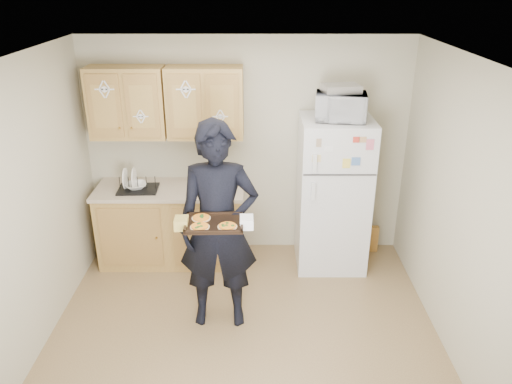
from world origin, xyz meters
TOP-DOWN VIEW (x-y plane):
  - floor at (0.00, 0.00)m, footprint 3.60×3.60m
  - ceiling at (0.00, 0.00)m, footprint 3.60×3.60m
  - wall_back at (0.00, 1.80)m, footprint 3.60×0.04m
  - wall_left at (-1.80, 0.00)m, footprint 0.04×3.60m
  - wall_right at (1.80, 0.00)m, footprint 0.04×3.60m
  - refrigerator at (0.95, 1.43)m, footprint 0.75×0.70m
  - base_cabinet at (-0.85, 1.48)m, footprint 1.60×0.60m
  - countertop at (-0.85, 1.48)m, footprint 1.64×0.64m
  - upper_cab_left at (-1.25, 1.61)m, footprint 0.80×0.33m
  - upper_cab_right at (-0.43, 1.61)m, footprint 0.80×0.33m
  - cereal_box at (1.47, 1.67)m, footprint 0.20×0.07m
  - person at (-0.23, 0.38)m, footprint 0.73×0.49m
  - baking_tray at (-0.24, 0.08)m, footprint 0.49×0.37m
  - pizza_front_left at (-0.34, -0.00)m, footprint 0.16×0.16m
  - pizza_front_right at (-0.12, 0.00)m, footprint 0.16×0.16m
  - pizza_back_left at (-0.35, 0.16)m, footprint 0.16×0.16m
  - microwave at (0.96, 1.38)m, footprint 0.54×0.40m
  - foil_pan at (0.96, 1.41)m, footprint 0.40×0.31m
  - dish_rack at (-1.18, 1.43)m, footprint 0.44×0.34m
  - bowl at (-1.20, 1.43)m, footprint 0.28×0.28m
  - soap_bottle at (-0.46, 1.37)m, footprint 0.09×0.09m

SIDE VIEW (x-z plane):
  - floor at x=0.00m, z-range 0.00..0.00m
  - cereal_box at x=1.47m, z-range 0.00..0.32m
  - base_cabinet at x=-0.85m, z-range 0.00..0.86m
  - refrigerator at x=0.95m, z-range 0.00..1.70m
  - countertop at x=-0.85m, z-range 0.86..0.90m
  - bowl at x=-1.20m, z-range 0.92..0.98m
  - person at x=-0.23m, z-range 0.00..1.97m
  - dish_rack at x=-1.18m, z-range 0.90..1.07m
  - soap_bottle at x=-0.46m, z-range 0.90..1.08m
  - baking_tray at x=-0.24m, z-range 1.16..1.20m
  - pizza_front_left at x=-0.34m, z-range 1.19..1.21m
  - pizza_front_right at x=-0.12m, z-range 1.19..1.21m
  - pizza_back_left at x=-0.35m, z-range 1.19..1.21m
  - wall_back at x=0.00m, z-range 0.00..2.50m
  - wall_left at x=-1.80m, z-range 0.00..2.50m
  - wall_right at x=1.80m, z-range 0.00..2.50m
  - upper_cab_left at x=-1.25m, z-range 1.45..2.20m
  - upper_cab_right at x=-0.43m, z-range 1.45..2.20m
  - microwave at x=0.96m, z-range 1.70..1.98m
  - foil_pan at x=0.96m, z-range 1.98..2.06m
  - ceiling at x=0.00m, z-range 2.50..2.50m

